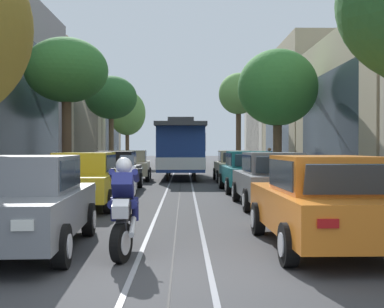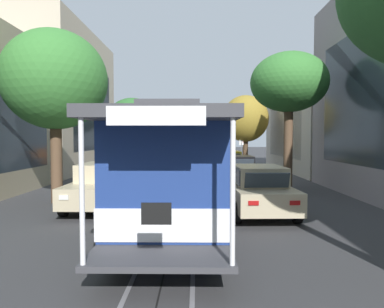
% 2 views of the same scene
% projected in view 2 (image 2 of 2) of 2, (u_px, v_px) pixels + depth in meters
% --- Properties ---
extents(ground_plane, '(160.00, 160.00, 0.00)m').
position_uv_depth(ground_plane, '(176.00, 223.00, 10.48)').
color(ground_plane, '#38383A').
extents(trolley_track_rails, '(1.14, 61.11, 0.01)m').
position_uv_depth(trolley_track_rails, '(167.00, 263.00, 7.17)').
color(trolley_track_rails, gray).
rests_on(trolley_track_rails, ground).
extents(parked_car_grey_near_left, '(2.14, 4.42, 1.58)m').
position_uv_depth(parked_car_grey_near_left, '(220.00, 158.00, 29.66)').
color(parked_car_grey_near_left, slate).
rests_on(parked_car_grey_near_left, ground).
extents(parked_car_yellow_second_left, '(2.02, 4.37, 1.58)m').
position_uv_depth(parked_car_yellow_second_left, '(228.00, 163.00, 23.68)').
color(parked_car_yellow_second_left, gold).
rests_on(parked_car_yellow_second_left, ground).
extents(parked_car_black_mid_left, '(2.00, 4.36, 1.58)m').
position_uv_depth(parked_car_black_mid_left, '(237.00, 171.00, 17.98)').
color(parked_car_black_mid_left, black).
rests_on(parked_car_black_mid_left, ground).
extents(parked_car_beige_fourth_left, '(2.11, 4.41, 1.58)m').
position_uv_depth(parked_car_beige_fourth_left, '(258.00, 189.00, 11.72)').
color(parked_car_beige_fourth_left, '#C1B28E').
rests_on(parked_car_beige_fourth_left, ground).
extents(parked_car_orange_near_right, '(2.05, 4.38, 1.58)m').
position_uv_depth(parked_car_orange_near_right, '(159.00, 158.00, 29.68)').
color(parked_car_orange_near_right, orange).
rests_on(parked_car_orange_near_right, ground).
extents(parked_car_grey_second_right, '(2.03, 4.37, 1.58)m').
position_uv_depth(parked_car_grey_second_right, '(146.00, 163.00, 23.55)').
color(parked_car_grey_second_right, slate).
rests_on(parked_car_grey_second_right, ground).
extents(parked_car_teal_mid_right, '(2.07, 4.39, 1.58)m').
position_uv_depth(parked_car_teal_mid_right, '(134.00, 170.00, 18.54)').
color(parked_car_teal_mid_right, '#196B70').
rests_on(parked_car_teal_mid_right, ground).
extents(parked_car_beige_fourth_right, '(2.01, 4.36, 1.58)m').
position_uv_depth(parked_car_beige_fourth_right, '(103.00, 186.00, 12.67)').
color(parked_car_beige_fourth_right, '#C1B28E').
rests_on(parked_car_beige_fourth_right, ground).
extents(street_tree_kerb_left_near, '(3.67, 3.35, 5.83)m').
position_uv_depth(street_tree_kerb_left_near, '(246.00, 119.00, 28.59)').
color(street_tree_kerb_left_near, '#4C3826').
rests_on(street_tree_kerb_left_near, ground).
extents(street_tree_kerb_left_second, '(3.52, 3.80, 6.39)m').
position_uv_depth(street_tree_kerb_left_second, '(289.00, 83.00, 16.46)').
color(street_tree_kerb_left_second, brown).
rests_on(street_tree_kerb_left_second, ground).
extents(street_tree_kerb_right_near, '(3.91, 3.35, 5.73)m').
position_uv_depth(street_tree_kerb_right_near, '(132.00, 117.00, 29.65)').
color(street_tree_kerb_right_near, brown).
rests_on(street_tree_kerb_right_near, ground).
extents(street_tree_kerb_right_second, '(3.88, 4.17, 6.53)m').
position_uv_depth(street_tree_kerb_right_second, '(55.00, 81.00, 13.55)').
color(street_tree_kerb_right_second, brown).
rests_on(street_tree_kerb_right_second, ground).
extents(cable_car_trolley, '(2.58, 9.14, 3.28)m').
position_uv_depth(cable_car_trolley, '(175.00, 167.00, 10.03)').
color(cable_car_trolley, navy).
rests_on(cable_car_trolley, ground).
extents(motorcycle_with_rider, '(0.55, 1.93, 1.59)m').
position_uv_depth(motorcycle_with_rider, '(199.00, 157.00, 30.09)').
color(motorcycle_with_rider, black).
rests_on(motorcycle_with_rider, ground).
extents(fire_hydrant, '(0.40, 0.22, 0.84)m').
position_uv_depth(fire_hydrant, '(246.00, 165.00, 26.66)').
color(fire_hydrant, '#B2B2B7').
rests_on(fire_hydrant, ground).
extents(street_sign_post, '(0.36, 0.10, 2.42)m').
position_uv_depth(street_sign_post, '(241.00, 150.00, 28.20)').
color(street_sign_post, slate).
rests_on(street_sign_post, ground).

